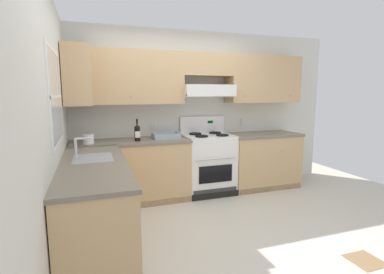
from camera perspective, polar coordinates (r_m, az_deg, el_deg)
name	(u,v)px	position (r m, az deg, el deg)	size (l,w,h in m)	color
ground_plane	(210,231)	(3.59, 3.54, -17.68)	(7.04, 7.04, 0.00)	beige
floor_accent_tile	(365,260)	(3.47, 30.49, -19.86)	(0.30, 0.30, 0.01)	olive
wall_back	(198,99)	(4.79, 1.17, 7.33)	(4.68, 0.57, 2.55)	silver
wall_left	(54,118)	(3.22, -25.18, 3.43)	(0.47, 4.00, 2.55)	silver
counter_back_run	(192,166)	(4.59, -0.09, -5.71)	(3.60, 0.65, 0.91)	tan
counter_left_run	(96,207)	(3.17, -18.14, -12.68)	(0.63, 1.91, 1.13)	tan
stove	(208,163)	(4.69, 3.16, -5.06)	(0.76, 0.62, 1.20)	white
wine_bottle	(137,132)	(4.21, -10.54, 0.94)	(0.08, 0.08, 0.31)	black
bowl	(166,136)	(4.42, -5.05, 0.10)	(0.39, 0.28, 0.08)	#9EADB7
paper_towel_roll	(89,139)	(4.16, -19.39, -0.36)	(0.14, 0.14, 0.13)	white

